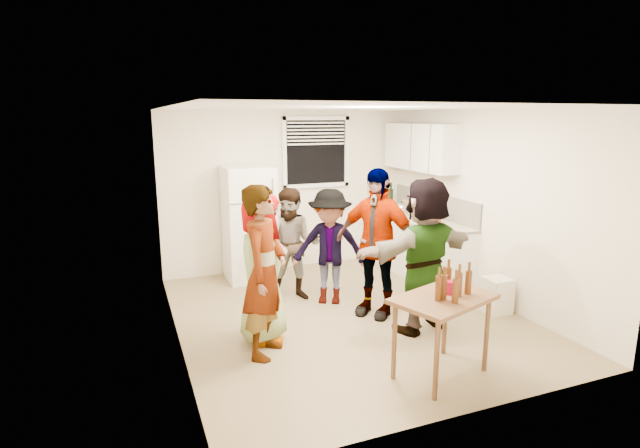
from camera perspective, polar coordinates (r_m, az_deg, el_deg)
name	(u,v)px	position (r m, az deg, el deg)	size (l,w,h in m)	color
room	(347,316)	(6.25, 3.13, -10.44)	(4.00, 4.50, 2.50)	#F0E6CF
window	(316,152)	(8.01, -0.45, 8.21)	(1.12, 0.10, 1.06)	white
refrigerator	(249,224)	(7.48, -8.12, 0.06)	(0.70, 0.70, 1.70)	white
counter_lower	(416,247)	(7.86, 10.94, -2.59)	(0.60, 2.20, 0.86)	white
countertop	(417,218)	(7.76, 11.08, 0.62)	(0.64, 2.22, 0.04)	beige
backsplash	(434,204)	(7.88, 12.88, 2.20)	(0.03, 2.20, 0.36)	#A49F97
upper_cabinets	(420,147)	(7.86, 11.41, 8.63)	(0.34, 1.60, 0.70)	white
kettle	(401,213)	(8.06, 9.27, 1.26)	(0.24, 0.20, 0.20)	silver
paper_towel	(432,223)	(7.41, 12.68, 0.16)	(0.13, 0.13, 0.28)	white
wine_bottle	(390,207)	(8.56, 8.04, 1.93)	(0.08, 0.08, 0.31)	black
beer_bottle_counter	(438,227)	(7.14, 13.37, -0.31)	(0.06, 0.06, 0.24)	#47230C
blue_cup	(431,225)	(7.22, 12.52, -0.14)	(0.09, 0.09, 0.12)	blue
picture_frame	(406,204)	(8.43, 9.84, 2.22)	(0.02, 0.17, 0.15)	gold
trash_bin	(497,293)	(6.65, 19.54, -7.46)	(0.30, 0.30, 0.44)	white
serving_table	(439,374)	(5.09, 13.46, -16.36)	(0.92, 0.62, 0.78)	brown
beer_bottle_table	(447,290)	(4.95, 14.35, -7.35)	(0.06, 0.06, 0.23)	#47230C
red_cup	(449,294)	(4.86, 14.51, -7.74)	(0.09, 0.09, 0.12)	maroon
guest_grey	(264,339)	(5.68, -6.41, -12.92)	(0.79, 1.62, 0.52)	gray
guest_stripe	(267,353)	(5.37, -6.13, -14.46)	(0.64, 1.76, 0.42)	#141933
guest_back_left	(294,298)	(6.82, -3.04, -8.49)	(0.73, 1.50, 0.57)	#533224
guest_back_right	(329,302)	(6.69, 1.09, -8.89)	(0.97, 1.51, 0.56)	#3D3E42
guest_black	(374,313)	(6.35, 6.20, -10.13)	(1.07, 1.82, 0.44)	black
guest_orange	(421,328)	(6.02, 11.49, -11.62)	(1.64, 1.76, 0.52)	#DE8057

